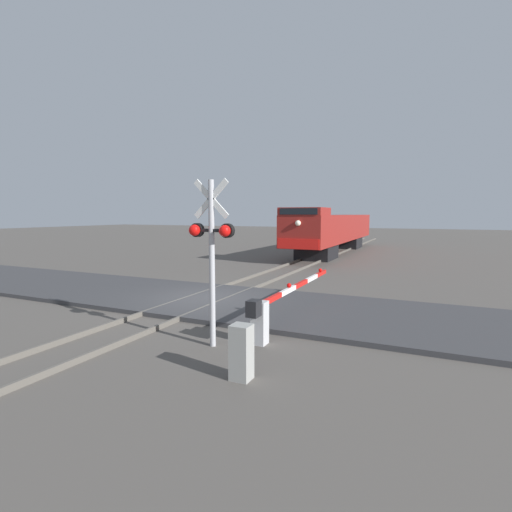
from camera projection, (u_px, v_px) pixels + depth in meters
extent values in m
plane|color=#514C47|center=(205.00, 301.00, 14.43)|extent=(160.00, 160.00, 0.00)
cube|color=#59544C|center=(189.00, 298.00, 14.72)|extent=(0.08, 80.00, 0.15)
cube|color=#59544C|center=(222.00, 301.00, 14.12)|extent=(0.08, 80.00, 0.15)
cube|color=#38383A|center=(205.00, 300.00, 14.42)|extent=(36.00, 5.26, 0.15)
cube|color=black|center=(317.00, 252.00, 27.92)|extent=(2.43, 3.20, 1.05)
cube|color=black|center=(347.00, 242.00, 37.31)|extent=(2.43, 3.20, 1.05)
cube|color=maroon|center=(334.00, 228.00, 32.45)|extent=(2.86, 18.93, 2.12)
cube|color=maroon|center=(305.00, 211.00, 24.92)|extent=(2.80, 2.55, 0.49)
cube|color=black|center=(298.00, 211.00, 23.74)|extent=(2.43, 0.06, 0.39)
cube|color=red|center=(298.00, 244.00, 23.95)|extent=(2.72, 0.08, 0.64)
sphere|color=#F2EACC|center=(298.00, 223.00, 23.80)|extent=(0.36, 0.36, 0.36)
cylinder|color=#ADADB2|center=(212.00, 265.00, 9.36)|extent=(0.14, 0.14, 4.06)
cube|color=white|center=(211.00, 199.00, 9.18)|extent=(0.95, 0.04, 0.95)
cube|color=white|center=(211.00, 199.00, 9.18)|extent=(0.95, 0.04, 0.95)
cube|color=black|center=(212.00, 230.00, 9.27)|extent=(1.04, 0.08, 0.08)
sphere|color=red|center=(194.00, 230.00, 9.35)|extent=(0.28, 0.28, 0.28)
sphere|color=red|center=(225.00, 231.00, 9.00)|extent=(0.28, 0.28, 0.28)
cylinder|color=black|center=(197.00, 230.00, 9.46)|extent=(0.34, 0.14, 0.34)
cylinder|color=black|center=(227.00, 231.00, 9.11)|extent=(0.34, 0.14, 0.34)
cube|color=silver|center=(260.00, 323.00, 9.66)|extent=(0.36, 0.36, 1.09)
cube|color=black|center=(254.00, 308.00, 9.30)|extent=(0.28, 0.36, 0.40)
cube|color=red|center=(272.00, 299.00, 10.34)|extent=(0.10, 1.22, 0.14)
cube|color=white|center=(288.00, 291.00, 11.44)|extent=(0.10, 1.22, 0.14)
cube|color=red|center=(301.00, 284.00, 12.53)|extent=(0.10, 1.22, 0.14)
cube|color=white|center=(312.00, 278.00, 13.63)|extent=(0.10, 1.22, 0.14)
cube|color=red|center=(321.00, 274.00, 14.73)|extent=(0.10, 1.22, 0.14)
sphere|color=red|center=(289.00, 285.00, 11.52)|extent=(0.14, 0.14, 0.14)
sphere|color=red|center=(320.00, 270.00, 14.64)|extent=(0.14, 0.14, 0.14)
cube|color=#999993|center=(241.00, 352.00, 7.58)|extent=(0.39, 0.37, 1.11)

